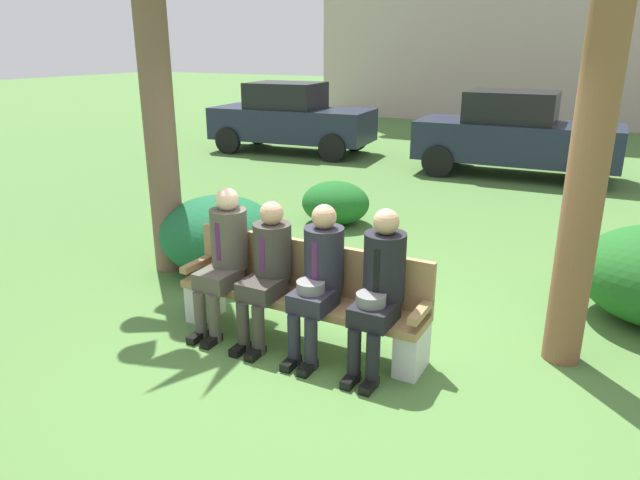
{
  "coord_description": "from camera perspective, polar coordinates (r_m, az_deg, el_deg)",
  "views": [
    {
      "loc": [
        2.05,
        -4.3,
        2.56
      ],
      "look_at": [
        -0.34,
        0.18,
        0.85
      ],
      "focal_mm": 32.75,
      "sensor_mm": 36.0,
      "label": 1
    }
  ],
  "objects": [
    {
      "name": "seated_man_rightmost",
      "position": [
        4.68,
        5.84,
        -4.3
      ],
      "size": [
        0.34,
        0.72,
        1.34
      ],
      "color": "black",
      "rests_on": "ground"
    },
    {
      "name": "park_bench",
      "position": [
        5.23,
        -1.75,
        -5.35
      ],
      "size": [
        2.32,
        0.44,
        0.9
      ],
      "color": "#99754C",
      "rests_on": "ground"
    },
    {
      "name": "ground_plane",
      "position": [
        5.4,
        2.28,
        -9.67
      ],
      "size": [
        80.0,
        80.0,
        0.0
      ],
      "primitive_type": "plane",
      "color": "#497336"
    },
    {
      "name": "seated_man_centerright",
      "position": [
        4.9,
        -0.13,
        -3.34
      ],
      "size": [
        0.34,
        0.72,
        1.31
      ],
      "color": "#23232D",
      "rests_on": "ground"
    },
    {
      "name": "parked_car_near",
      "position": [
        14.55,
        -2.89,
        11.81
      ],
      "size": [
        4.03,
        2.01,
        1.68
      ],
      "color": "#1E2338",
      "rests_on": "ground"
    },
    {
      "name": "shrub_mid_lawn",
      "position": [
        6.9,
        -9.73,
        0.53
      ],
      "size": [
        1.44,
        1.32,
        0.9
      ],
      "primitive_type": "ellipsoid",
      "color": "#195A33",
      "rests_on": "ground"
    },
    {
      "name": "seated_man_centerleft",
      "position": [
        5.15,
        -5.17,
        -2.49
      ],
      "size": [
        0.34,
        0.72,
        1.27
      ],
      "color": "#38332D",
      "rests_on": "ground"
    },
    {
      "name": "seated_man_leftmost",
      "position": [
        5.41,
        -9.34,
        -1.26
      ],
      "size": [
        0.34,
        0.72,
        1.34
      ],
      "color": "#4C473D",
      "rests_on": "ground"
    },
    {
      "name": "parked_car_far",
      "position": [
        12.48,
        18.5,
        9.75
      ],
      "size": [
        3.96,
        1.84,
        1.68
      ],
      "color": "#1E2338",
      "rests_on": "ground"
    },
    {
      "name": "shrub_near_bench",
      "position": [
        8.68,
        1.52,
        3.65
      ],
      "size": [
        1.02,
        0.93,
        0.64
      ],
      "primitive_type": "ellipsoid",
      "color": "#1B5F21",
      "rests_on": "ground"
    }
  ]
}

